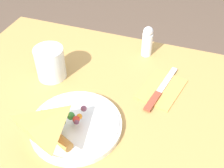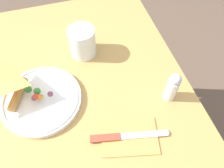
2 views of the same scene
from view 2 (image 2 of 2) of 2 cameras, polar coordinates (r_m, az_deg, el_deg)
name	(u,v)px [view 2 (image 2 of 2)]	position (r m, az deg, el deg)	size (l,w,h in m)	color
ground_plane	(69,163)	(1.36, -11.20, -19.64)	(6.00, 6.00, 0.00)	brown
dining_table	(38,116)	(0.79, -18.67, -7.95)	(0.98, 0.88, 0.74)	tan
plate_pizza	(40,99)	(0.67, -18.35, -3.65)	(0.23, 0.23, 0.05)	white
milk_glass	(83,42)	(0.73, -7.68, 10.72)	(0.09, 0.09, 0.10)	white
napkin_folded	(129,137)	(0.60, 4.55, -13.52)	(0.17, 0.14, 0.00)	#E59E4C
butter_knife	(125,136)	(0.60, 3.48, -13.47)	(0.21, 0.06, 0.01)	#99422D
salt_shaker	(172,87)	(0.63, 15.50, -0.69)	(0.03, 0.03, 0.11)	white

